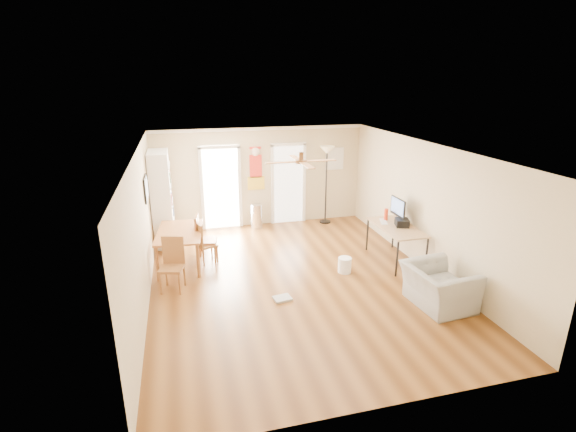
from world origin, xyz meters
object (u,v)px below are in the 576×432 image
object	(u,v)px
dining_chair_right_b	(207,243)
trash_can	(256,216)
dining_table	(181,248)
dining_chair_near	(171,265)
dining_chair_right_a	(207,238)
bookshelf	(162,199)
armchair	(439,287)
wastebasket_a	(345,265)
printer	(402,223)
computer_desk	(395,244)
torchiere_lamp	(326,185)
wastebasket_b	(439,287)

from	to	relation	value
dining_chair_right_b	trash_can	xyz separation A→B (m)	(1.42, 1.89, -0.13)
dining_table	dining_chair_near	size ratio (longest dim) A/B	1.51
dining_chair_right_a	dining_chair_right_b	xyz separation A→B (m)	(0.00, -0.11, -0.06)
dining_chair_right_b	trash_can	distance (m)	2.36
bookshelf	armchair	world-z (taller)	bookshelf
dining_chair_right_b	armchair	xyz separation A→B (m)	(3.75, -2.85, -0.09)
bookshelf	dining_chair_right_a	bearing A→B (deg)	-43.46
bookshelf	wastebasket_a	bearing A→B (deg)	-24.93
printer	computer_desk	bearing A→B (deg)	-162.82
dining_chair_right_a	computer_desk	distance (m)	4.07
dining_table	wastebasket_a	xyz separation A→B (m)	(3.23, -1.23, -0.22)
torchiere_lamp	computer_desk	size ratio (longest dim) A/B	1.42
trash_can	bookshelf	bearing A→B (deg)	-167.52
dining_chair_right_b	armchair	distance (m)	4.71
dining_chair_near	computer_desk	xyz separation A→B (m)	(4.66, 0.16, -0.10)
bookshelf	computer_desk	size ratio (longest dim) A/B	1.50
dining_chair_right_a	dining_chair_near	xyz separation A→B (m)	(-0.73, -1.22, -0.01)
dining_chair_right_b	armchair	bearing A→B (deg)	-145.22
trash_can	armchair	xyz separation A→B (m)	(2.33, -4.74, 0.04)
dining_chair_near	computer_desk	size ratio (longest dim) A/B	0.68
printer	wastebasket_b	bearing A→B (deg)	-74.60
dining_chair_right_a	printer	distance (m)	4.20
dining_chair_right_b	wastebasket_a	bearing A→B (deg)	-132.32
wastebasket_a	dining_table	bearing A→B (deg)	159.12
dining_chair_right_b	wastebasket_a	world-z (taller)	dining_chair_right_b
wastebasket_b	printer	bearing A→B (deg)	87.48
dining_table	wastebasket_a	world-z (taller)	dining_table
dining_chair_right_a	printer	world-z (taller)	dining_chair_right_a
dining_chair_right_a	torchiere_lamp	bearing A→B (deg)	-52.98
dining_chair_right_b	printer	distance (m)	4.18
dining_chair_near	wastebasket_b	world-z (taller)	dining_chair_near
dining_table	dining_chair_right_a	distance (m)	0.57
bookshelf	wastebasket_b	bearing A→B (deg)	-27.85
trash_can	computer_desk	xyz separation A→B (m)	(2.52, -2.84, 0.07)
dining_chair_right_b	dining_chair_near	xyz separation A→B (m)	(-0.73, -1.11, 0.05)
computer_desk	wastebasket_a	distance (m)	1.31
dining_chair_right_a	trash_can	distance (m)	2.28
wastebasket_b	dining_chair_right_b	bearing A→B (deg)	147.42
dining_chair_right_b	torchiere_lamp	world-z (taller)	torchiere_lamp
wastebasket_a	wastebasket_b	world-z (taller)	wastebasket_b
torchiere_lamp	bookshelf	bearing A→B (deg)	-173.60
dining_chair_near	dining_table	bearing A→B (deg)	97.17
dining_chair_right_a	trash_can	world-z (taller)	dining_chair_right_a
dining_table	computer_desk	size ratio (longest dim) A/B	1.02
wastebasket_a	trash_can	bearing A→B (deg)	112.13
wastebasket_b	computer_desk	bearing A→B (deg)	91.74
dining_chair_near	armchair	distance (m)	4.81
trash_can	wastebasket_b	size ratio (longest dim) A/B	2.00
dining_chair_right_a	dining_chair_near	world-z (taller)	dining_chair_right_a
dining_chair_right_a	computer_desk	bearing A→B (deg)	-95.65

